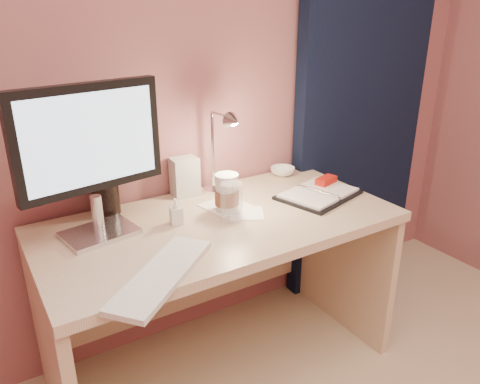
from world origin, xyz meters
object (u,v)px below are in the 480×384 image
keyboard (162,274)px  monitor (89,149)px  clear_cup (232,202)px  desk (212,261)px  coffee_cup (227,194)px  dark_jar (105,195)px  bowl (283,171)px  lotion_bottle (176,211)px  product_box (185,177)px  desk_lamp (222,145)px  planner (319,193)px

keyboard → monitor: bearing=62.6°
keyboard → clear_cup: bearing=-7.8°
desk → clear_cup: (0.04, -0.10, 0.30)m
monitor → coffee_cup: (0.51, -0.06, -0.26)m
keyboard → coffee_cup: coffee_cup is taller
clear_cup → dark_jar: dark_jar is taller
monitor → bowl: 1.03m
lotion_bottle → dark_jar: dark_jar is taller
clear_cup → desk: bearing=111.2°
clear_cup → dark_jar: size_ratio=0.99×
desk → coffee_cup: bearing=-15.9°
product_box → desk_lamp: bearing=-44.4°
lotion_bottle → coffee_cup: bearing=-0.0°
keyboard → lotion_bottle: size_ratio=4.59×
keyboard → dark_jar: dark_jar is taller
bowl → dark_jar: size_ratio=0.79×
monitor → planner: monitor is taller
planner → keyboard: bearing=-178.5°
monitor → planner: bearing=-17.5°
desk → lotion_bottle: size_ratio=13.78×
bowl → product_box: bearing=178.3°
clear_cup → desk_lamp: 0.27m
lotion_bottle → dark_jar: size_ratio=0.66×
coffee_cup → dark_jar: coffee_cup is taller
desk → dark_jar: (-0.36, 0.22, 0.30)m
desk → monitor: (-0.44, 0.04, 0.56)m
lotion_bottle → product_box: product_box is taller
monitor → planner: 1.00m
keyboard → lotion_bottle: (0.20, 0.33, 0.04)m
planner → lotion_bottle: lotion_bottle is taller
bowl → desk: bearing=-157.5°
planner → coffee_cup: size_ratio=2.48×
clear_cup → lotion_bottle: (-0.20, 0.08, -0.03)m
dark_jar → coffee_cup: bearing=-29.6°
planner → bowl: size_ratio=3.24×
planner → desk: bearing=154.6°
product_box → bowl: bearing=2.2°
keyboard → coffee_cup: size_ratio=2.94×
planner → lotion_bottle: (-0.66, 0.07, 0.04)m
keyboard → coffee_cup: 0.54m
desk → keyboard: (-0.36, -0.35, 0.24)m
clear_cup → product_box: size_ratio=0.89×
clear_cup → bowl: bearing=33.2°
lotion_bottle → desk_lamp: size_ratio=0.26×
monitor → dark_jar: monitor is taller
bowl → coffee_cup: bearing=-152.8°
keyboard → dark_jar: bearing=50.3°
dark_jar → planner: bearing=-20.1°
keyboard → clear_cup: clear_cup is taller
clear_cup → dark_jar: 0.51m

